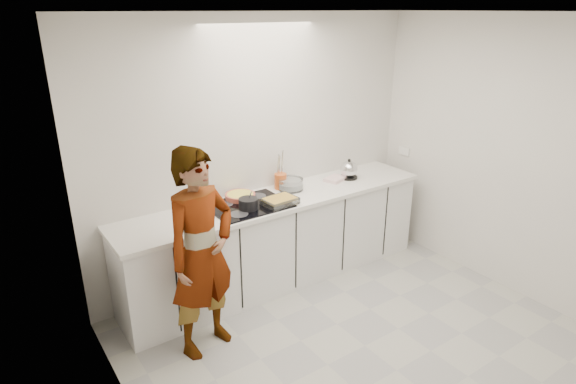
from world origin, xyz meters
TOP-DOWN VIEW (x-y plane):
  - floor at (0.00, 0.00)m, footprint 3.60×3.20m
  - ceiling at (0.00, 0.00)m, footprint 3.60×3.20m
  - wall_back at (0.00, 1.60)m, footprint 3.60×0.00m
  - wall_left at (-1.80, 0.00)m, footprint 0.00×3.20m
  - wall_right at (1.80, 0.02)m, footprint 0.02×3.20m
  - base_cabinets at (0.00, 1.28)m, footprint 3.20×0.58m
  - countertop at (0.00, 1.28)m, footprint 3.24×0.64m
  - hob at (-0.35, 1.26)m, footprint 0.72×0.54m
  - tart_dish at (-0.33, 1.44)m, footprint 0.32×0.32m
  - saucepan at (-0.40, 1.18)m, footprint 0.20×0.20m
  - baking_dish at (-0.10, 1.11)m, footprint 0.32×0.25m
  - mixing_bowl at (0.22, 1.39)m, footprint 0.28×0.28m
  - tea_towel at (0.76, 1.35)m, footprint 0.26×0.22m
  - kettle at (0.93, 1.32)m, footprint 0.21×0.21m
  - utensil_crock at (0.15, 1.48)m, footprint 0.16×0.16m
  - cook at (-1.06, 0.77)m, footprint 0.71×0.56m

SIDE VIEW (x-z plane):
  - floor at x=0.00m, z-range 0.00..0.00m
  - base_cabinets at x=0.00m, z-range 0.00..0.87m
  - cook at x=-1.06m, z-range 0.00..1.70m
  - countertop at x=0.00m, z-range 0.87..0.91m
  - hob at x=-0.35m, z-range 0.91..0.92m
  - tea_towel at x=0.76m, z-range 0.91..0.95m
  - tart_dish at x=-0.33m, z-range 0.93..0.97m
  - baking_dish at x=-0.10m, z-range 0.93..0.99m
  - mixing_bowl at x=0.22m, z-range 0.91..1.02m
  - saucepan at x=-0.40m, z-range 0.89..1.06m
  - utensil_crock at x=0.15m, z-range 0.91..1.07m
  - kettle at x=0.93m, z-range 0.89..1.11m
  - wall_right at x=1.80m, z-range 0.00..2.60m
  - wall_back at x=0.00m, z-range 0.00..2.60m
  - wall_left at x=-1.80m, z-range 0.00..2.60m
  - ceiling at x=0.00m, z-range 2.60..2.60m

